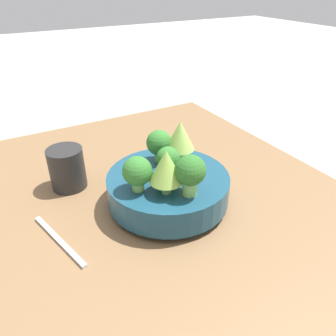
{
  "coord_description": "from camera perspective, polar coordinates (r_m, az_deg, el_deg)",
  "views": [
    {
      "loc": [
        0.49,
        -0.29,
        0.48
      ],
      "look_at": [
        -0.03,
        0.01,
        0.12
      ],
      "focal_mm": 35.0,
      "sensor_mm": 36.0,
      "label": 1
    }
  ],
  "objects": [
    {
      "name": "broccoli_floret_front",
      "position": [
        0.64,
        -5.36,
        -0.69
      ],
      "size": [
        0.06,
        0.06,
        0.07
      ],
      "color": "#7AB256",
      "rests_on": "bowl"
    },
    {
      "name": "ground_plane",
      "position": [
        0.75,
        0.45,
        -9.25
      ],
      "size": [
        6.0,
        6.0,
        0.0
      ],
      "primitive_type": "plane",
      "color": "#ADA89E"
    },
    {
      "name": "fork",
      "position": [
        0.69,
        -18.45,
        -11.87
      ],
      "size": [
        0.18,
        0.06,
        0.01
      ],
      "color": "#B2B2B7",
      "rests_on": "table"
    },
    {
      "name": "bowl",
      "position": [
        0.72,
        0.0,
        -3.49
      ],
      "size": [
        0.27,
        0.27,
        0.07
      ],
      "color": "navy",
      "rests_on": "table"
    },
    {
      "name": "broccoli_floret_left",
      "position": [
        0.74,
        -1.57,
        4.29
      ],
      "size": [
        0.06,
        0.06,
        0.08
      ],
      "color": "#609347",
      "rests_on": "bowl"
    },
    {
      "name": "broccoli_floret_right",
      "position": [
        0.62,
        3.9,
        -0.74
      ],
      "size": [
        0.06,
        0.06,
        0.09
      ],
      "color": "#7AB256",
      "rests_on": "bowl"
    },
    {
      "name": "table",
      "position": [
        0.74,
        0.46,
        -8.33
      ],
      "size": [
        1.13,
        0.86,
        0.03
      ],
      "color": "brown",
      "rests_on": "ground_plane"
    },
    {
      "name": "cup",
      "position": [
        0.82,
        -17.18,
        -0.05
      ],
      "size": [
        0.08,
        0.08,
        0.1
      ],
      "color": "black",
      "rests_on": "table"
    },
    {
      "name": "romanesco_piece_near",
      "position": [
        0.62,
        -0.32,
        0.21
      ],
      "size": [
        0.07,
        0.07,
        0.09
      ],
      "color": "#609347",
      "rests_on": "bowl"
    },
    {
      "name": "romanesco_piece_far",
      "position": [
        0.73,
        2.1,
        5.42
      ],
      "size": [
        0.07,
        0.07,
        0.1
      ],
      "color": "#7AB256",
      "rests_on": "bowl"
    },
    {
      "name": "broccoli_floret_center",
      "position": [
        0.69,
        0.0,
        1.45
      ],
      "size": [
        0.05,
        0.05,
        0.07
      ],
      "color": "#7AB256",
      "rests_on": "bowl"
    }
  ]
}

